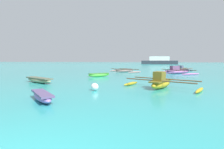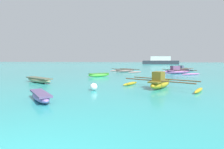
# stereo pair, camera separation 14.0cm
# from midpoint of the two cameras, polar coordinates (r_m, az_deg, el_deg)

# --- Properties ---
(moored_boat_0) EXTENTS (4.85, 3.55, 1.04)m
(moored_boat_0) POSITION_cam_midpoint_polar(r_m,az_deg,el_deg) (11.13, 15.76, -2.61)
(moored_boat_0) COLOR #B2961E
(moored_boat_0) RESTS_ON ground_plane
(moored_boat_1) EXTENTS (2.12, 1.87, 0.37)m
(moored_boat_1) POSITION_cam_midpoint_polar(r_m,az_deg,el_deg) (18.13, -4.07, -0.05)
(moored_boat_1) COLOR #61D945
(moored_boat_1) RESTS_ON ground_plane
(moored_boat_2) EXTENTS (4.68, 5.20, 0.98)m
(moored_boat_2) POSITION_cam_midpoint_polar(r_m,az_deg,el_deg) (23.47, 20.79, 1.05)
(moored_boat_2) COLOR #B867AD
(moored_boat_2) RESTS_ON ground_plane
(moored_boat_3) EXTENTS (2.01, 1.98, 0.36)m
(moored_boat_3) POSITION_cam_midpoint_polar(r_m,az_deg,el_deg) (8.13, -21.88, -6.49)
(moored_boat_3) COLOR #8D6EBE
(moored_boat_3) RESTS_ON ground_plane
(moored_boat_4) EXTENTS (4.82, 4.67, 0.45)m
(moored_boat_4) POSITION_cam_midpoint_polar(r_m,az_deg,el_deg) (24.93, 4.39, 1.30)
(moored_boat_4) COLOR #A47E79
(moored_boat_4) RESTS_ON ground_plane
(moored_boat_5) EXTENTS (3.60, 3.34, 0.85)m
(moored_boat_5) POSITION_cam_midpoint_polar(r_m,az_deg,el_deg) (29.02, 22.22, 1.59)
(moored_boat_5) COLOR #777FAD
(moored_boat_5) RESTS_ON ground_plane
(moored_boat_6) EXTENTS (3.10, 2.02, 0.39)m
(moored_boat_6) POSITION_cam_midpoint_polar(r_m,az_deg,el_deg) (14.48, -22.55, -1.60)
(moored_boat_6) COLOR gray
(moored_boat_6) RESTS_ON ground_plane
(mooring_buoy_0) EXTENTS (0.43, 0.43, 0.43)m
(mooring_buoy_0) POSITION_cam_midpoint_polar(r_m,az_deg,el_deg) (10.02, -5.61, -4.01)
(mooring_buoy_0) COLOR white
(mooring_buoy_0) RESTS_ON ground_plane
(distant_ferry) EXTENTS (13.82, 3.04, 3.04)m
(distant_ferry) POSITION_cam_midpoint_polar(r_m,az_deg,el_deg) (72.02, 15.53, 4.28)
(distant_ferry) COLOR #2D333D
(distant_ferry) RESTS_ON ground_plane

